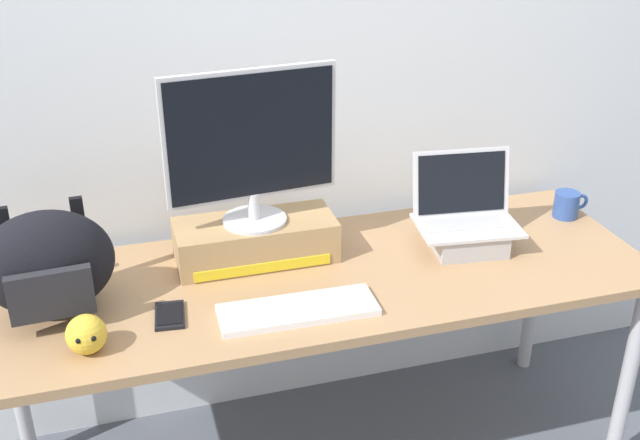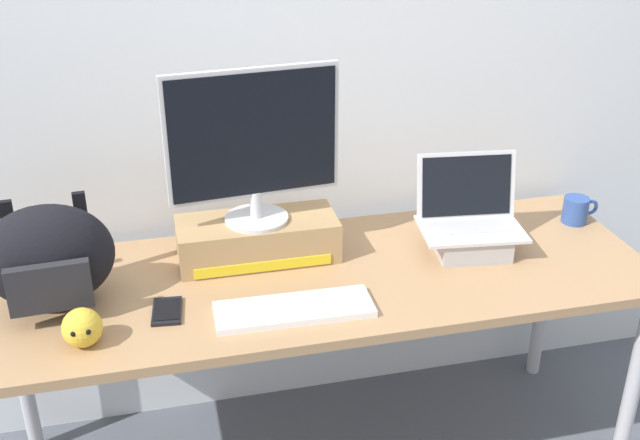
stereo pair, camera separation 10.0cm
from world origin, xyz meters
The scene contains 10 objects.
back_wall centered at (0.00, 0.45, 1.30)m, with size 7.00×0.10×2.60m, color silver.
desk centered at (0.00, 0.00, 0.68)m, with size 2.02×0.70×0.74m.
toner_box_yellow centered at (-0.16, 0.15, 0.81)m, with size 0.49×0.21×0.13m.
desktop_monitor centered at (-0.16, 0.15, 1.12)m, with size 0.52×0.20×0.47m.
open_laptop centered at (0.50, 0.04, 0.81)m, with size 0.34×0.26×0.30m.
external_keyboard centered at (-0.12, -0.19, 0.76)m, with size 0.44×0.16×0.02m.
messenger_backpack centered at (-0.76, 0.01, 0.89)m, with size 0.37×0.28×0.30m.
coffee_mug centered at (0.93, 0.14, 0.79)m, with size 0.13×0.09×0.09m.
cell_phone centered at (-0.46, -0.11, 0.75)m, with size 0.09×0.14×0.01m.
plush_toy centered at (-0.68, -0.21, 0.80)m, with size 0.10×0.10×0.10m.
Camera 1 is at (-0.57, -1.93, 1.91)m, focal length 43.20 mm.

